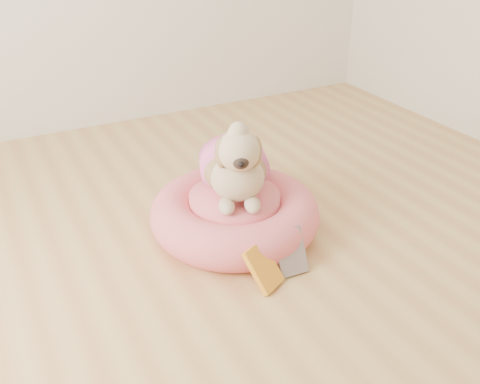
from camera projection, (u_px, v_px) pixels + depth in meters
name	position (u px, v px, depth m)	size (l,w,h in m)	color
floor	(279.00, 344.00, 1.80)	(4.50, 4.50, 0.00)	tan
pet_bed	(235.00, 214.00, 2.36)	(0.75, 0.75, 0.19)	#DD5660
dog	(235.00, 151.00, 2.24)	(0.36, 0.53, 0.39)	olive
book_yellow	(263.00, 267.00, 2.04)	(0.12, 0.02, 0.18)	yellow
book_white	(290.00, 252.00, 2.12)	(0.12, 0.02, 0.19)	silver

